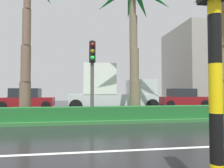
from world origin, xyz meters
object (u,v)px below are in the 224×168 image
at_px(traffic_signal_foreground, 213,9).
at_px(car_in_traffic_second, 27,99).
at_px(box_truck_lead, 112,90).
at_px(car_in_traffic_third, 183,98).
at_px(traffic_signal_median_right, 92,65).
at_px(palm_tree_centre_right, 133,5).

bearing_deg(traffic_signal_foreground, car_in_traffic_second, -68.64).
height_order(box_truck_lead, car_in_traffic_third, box_truck_lead).
bearing_deg(traffic_signal_median_right, car_in_traffic_second, 120.26).
xyz_separation_m(traffic_signal_foreground, box_truck_lead, (0.65, 12.89, -0.96)).
xyz_separation_m(palm_tree_centre_right, box_truck_lead, (-0.66, 3.98, -4.87)).
height_order(traffic_signal_foreground, car_in_traffic_third, traffic_signal_foreground).
bearing_deg(car_in_traffic_second, box_truck_lead, -22.29).
relative_size(traffic_signal_median_right, car_in_traffic_third, 0.86).
bearing_deg(car_in_traffic_second, traffic_signal_foreground, -68.64).
xyz_separation_m(traffic_signal_median_right, car_in_traffic_second, (-5.00, 8.58, -1.87)).
bearing_deg(traffic_signal_median_right, box_truck_lead, 73.01).
xyz_separation_m(palm_tree_centre_right, car_in_traffic_third, (6.52, 6.79, -5.59)).
bearing_deg(car_in_traffic_third, traffic_signal_foreground, -116.47).
bearing_deg(traffic_signal_foreground, box_truck_lead, -92.87).
height_order(palm_tree_centre_right, car_in_traffic_second, palm_tree_centre_right).
xyz_separation_m(traffic_signal_median_right, box_truck_lead, (1.77, 5.80, -1.14)).
height_order(car_in_traffic_second, box_truck_lead, box_truck_lead).
height_order(traffic_signal_median_right, traffic_signal_foreground, traffic_signal_median_right).
bearing_deg(car_in_traffic_third, box_truck_lead, -158.60).
bearing_deg(traffic_signal_foreground, car_in_traffic_third, -116.47).
xyz_separation_m(palm_tree_centre_right, traffic_signal_median_right, (-2.43, -1.82, -3.72)).
xyz_separation_m(traffic_signal_median_right, car_in_traffic_third, (8.94, 8.61, -1.87)).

